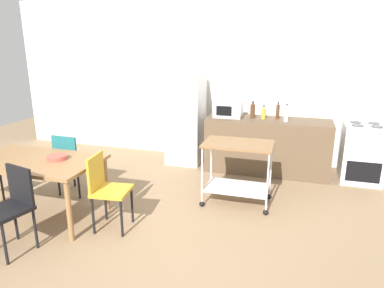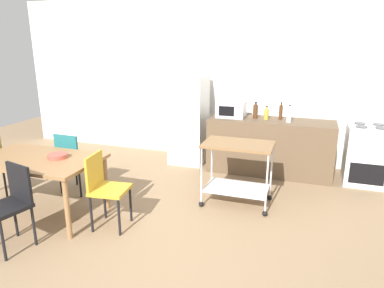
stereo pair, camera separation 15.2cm
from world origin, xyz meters
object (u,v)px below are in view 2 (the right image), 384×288
at_px(stove_oven, 366,155).
at_px(fruit_bowl, 58,156).
at_px(refrigerator, 189,120).
at_px(chair_mustard, 105,185).
at_px(bottle_vinegar, 266,114).
at_px(kitchen_cart, 237,163).
at_px(chair_teal, 73,159).
at_px(chair_black, 11,201).
at_px(bottle_sparkling_water, 281,112).
at_px(dining_table, 38,164).
at_px(bottle_soy_sauce, 255,111).
at_px(microwave, 231,109).
at_px(bottle_soda, 289,115).

xyz_separation_m(stove_oven, fruit_bowl, (-3.74, -2.36, 0.32)).
xyz_separation_m(stove_oven, refrigerator, (-2.90, 0.08, 0.32)).
xyz_separation_m(chair_mustard, bottle_vinegar, (1.51, 2.43, 0.47)).
distance_m(kitchen_cart, fruit_bowl, 2.27).
distance_m(chair_teal, stove_oven, 4.37).
relative_size(chair_black, kitchen_cart, 0.98).
xyz_separation_m(chair_teal, bottle_sparkling_water, (2.69, 1.81, 0.50)).
height_order(dining_table, chair_mustard, chair_mustard).
bearing_deg(bottle_vinegar, chair_black, -125.45).
height_order(chair_black, bottle_soy_sauce, bottle_soy_sauce).
bearing_deg(dining_table, bottle_sparkling_water, 43.08).
xyz_separation_m(dining_table, bottle_soy_sauce, (2.26, 2.46, 0.35)).
distance_m(stove_oven, bottle_soy_sauce, 1.81).
distance_m(chair_black, fruit_bowl, 0.80).
bearing_deg(microwave, bottle_sparkling_water, 4.62).
height_order(microwave, fruit_bowl, microwave).
height_order(chair_mustard, microwave, microwave).
bearing_deg(bottle_soy_sauce, bottle_soda, -13.28).
bearing_deg(bottle_soy_sauce, refrigerator, 177.24).
bearing_deg(chair_mustard, bottle_vinegar, -38.14).
bearing_deg(bottle_sparkling_water, microwave, -175.38).
relative_size(dining_table, chair_mustard, 1.69).
bearing_deg(kitchen_cart, dining_table, -154.47).
relative_size(chair_mustard, microwave, 1.93).
bearing_deg(kitchen_cart, refrigerator, 129.46).
relative_size(chair_teal, bottle_vinegar, 3.97).
relative_size(microwave, bottle_soda, 1.68).
bearing_deg(fruit_bowl, bottle_sparkling_water, 44.85).
xyz_separation_m(chair_black, stove_oven, (3.75, 3.12, -0.07)).
distance_m(chair_mustard, bottle_sparkling_water, 3.09).
distance_m(stove_oven, refrigerator, 2.92).
relative_size(bottle_soda, fruit_bowl, 1.16).
xyz_separation_m(bottle_vinegar, fruit_bowl, (-2.21, -2.34, -0.21)).
bearing_deg(bottle_sparkling_water, kitchen_cart, -105.85).
distance_m(chair_mustard, chair_black, 0.97).
bearing_deg(bottle_soy_sauce, stove_oven, -0.81).
xyz_separation_m(chair_black, bottle_sparkling_water, (2.43, 3.18, 0.50)).
relative_size(dining_table, bottle_soda, 5.48).
distance_m(stove_oven, microwave, 2.20).
bearing_deg(dining_table, microwave, 52.50).
relative_size(dining_table, bottle_vinegar, 6.68).
distance_m(kitchen_cart, bottle_soda, 1.43).
bearing_deg(kitchen_cart, microwave, 106.65).
xyz_separation_m(dining_table, bottle_sparkling_water, (2.67, 2.49, 0.35)).
bearing_deg(bottle_soda, stove_oven, 5.06).
height_order(refrigerator, kitchen_cart, refrigerator).
relative_size(chair_teal, stove_oven, 0.97).
relative_size(microwave, bottle_vinegar, 2.05).
relative_size(chair_teal, microwave, 1.93).
xyz_separation_m(chair_mustard, microwave, (0.93, 2.44, 0.51)).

